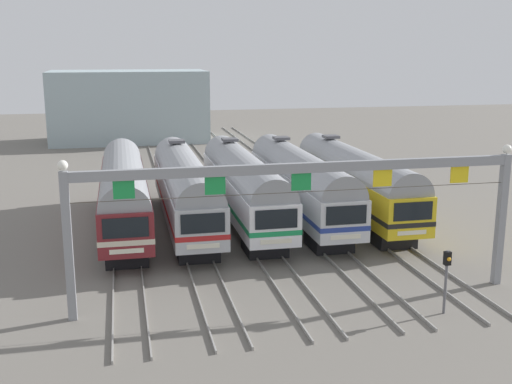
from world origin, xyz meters
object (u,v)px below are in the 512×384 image
Objects in this scene: commuter_train_maroon at (124,190)px; yard_signal_mast at (447,270)px; catenary_gantry at (301,190)px; commuter_train_stainless at (185,187)px; commuter_train_silver at (300,182)px; commuter_train_white at (243,184)px; commuter_train_yellow at (354,179)px.

yard_signal_mast is at bearing -50.28° from commuter_train_maroon.
catenary_gantry reaches higher than yard_signal_mast.
commuter_train_silver is at bearing 0.00° from commuter_train_stainless.
catenary_gantry is at bearing -60.14° from commuter_train_maroon.
commuter_train_maroon is 1.00× the size of commuter_train_white.
catenary_gantry is (-3.87, -13.50, 2.53)m from commuter_train_silver.
yard_signal_mast is at bearing -96.77° from commuter_train_yellow.
commuter_train_yellow reaches higher than commuter_train_maroon.
catenary_gantry is at bearing -90.00° from commuter_train_white.
catenary_gantry is at bearing -119.85° from commuter_train_yellow.
commuter_train_maroon is at bearing -179.97° from commuter_train_white.
commuter_train_white is at bearing 0.00° from commuter_train_stainless.
catenary_gantry reaches higher than commuter_train_white.
yard_signal_mast is at bearing -59.32° from commuter_train_stainless.
catenary_gantry reaches higher than commuter_train_maroon.
catenary_gantry is 7.14× the size of yard_signal_mast.
commuter_train_silver is (7.75, 0.00, 0.00)m from commuter_train_stainless.
commuter_train_yellow is 16.45m from yard_signal_mast.
commuter_train_maroon is at bearing -179.94° from commuter_train_stainless.
commuter_train_yellow is 0.87× the size of catenary_gantry.
commuter_train_white is 17.34m from yard_signal_mast.
commuter_train_maroon is at bearing -179.98° from commuter_train_yellow.
commuter_train_maroon is at bearing -179.98° from commuter_train_silver.
commuter_train_maroon reaches higher than yard_signal_mast.
catenary_gantry reaches higher than commuter_train_silver.
commuter_train_maroon is 1.00× the size of commuter_train_silver.
commuter_train_stainless is at bearing 0.06° from commuter_train_maroon.
commuter_train_yellow is 6.22× the size of yard_signal_mast.
commuter_train_stainless is 14.27m from catenary_gantry.
commuter_train_silver reaches higher than yard_signal_mast.
commuter_train_yellow is (7.75, 0.00, 0.00)m from commuter_train_white.
commuter_train_maroon is 7.75m from commuter_train_white.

